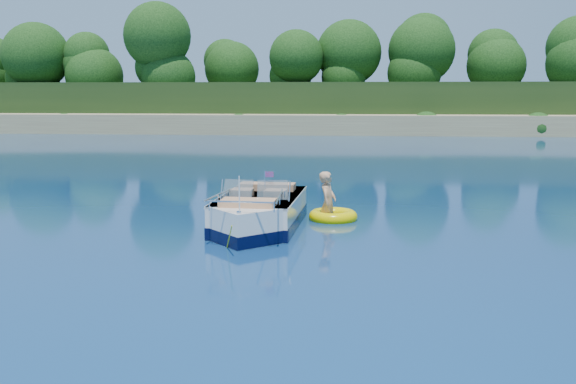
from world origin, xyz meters
name	(u,v)px	position (x,y,z in m)	size (l,w,h in m)	color
ground	(248,237)	(0.00, 0.00, 0.00)	(160.00, 160.00, 0.00)	#091E44
shoreline	(331,111)	(0.00, 63.77, 0.98)	(170.00, 59.00, 6.00)	#8E7752
treeline	(324,64)	(0.04, 41.01, 5.55)	(150.00, 7.12, 8.19)	#312110
motorboat	(258,215)	(0.11, 0.85, 0.33)	(1.98, 5.10, 1.69)	white
tow_tube	(333,216)	(1.83, 2.15, 0.08)	(1.58, 1.58, 0.32)	#F7DC00
boy	(328,220)	(1.70, 2.10, 0.00)	(0.61, 0.40, 1.67)	tan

